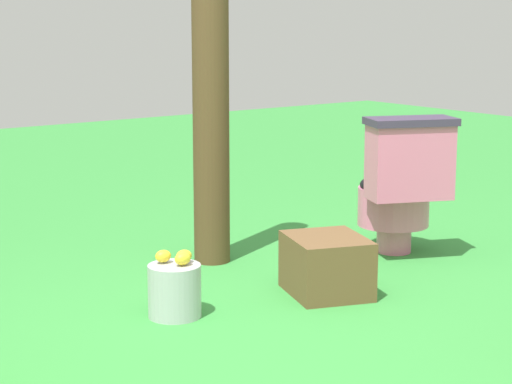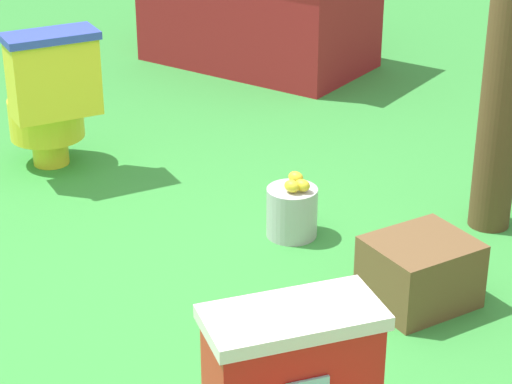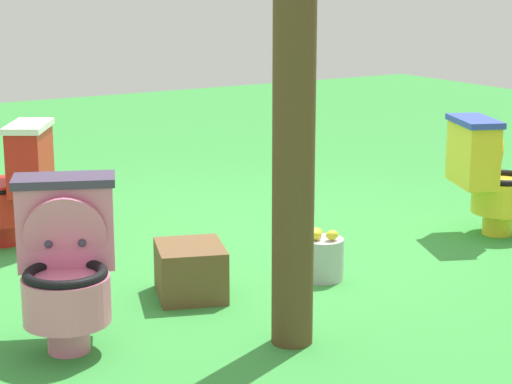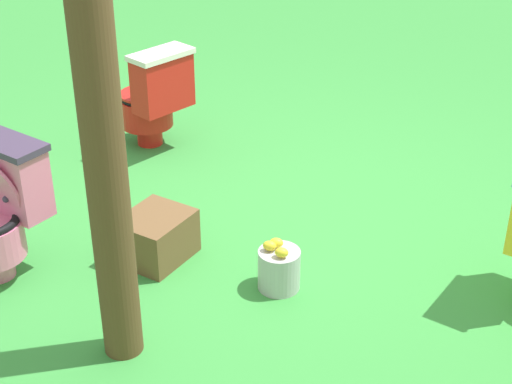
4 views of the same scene
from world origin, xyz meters
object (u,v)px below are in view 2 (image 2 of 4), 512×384
at_px(vendor_table, 258,4).
at_px(toilet_yellow, 49,98).
at_px(small_crate, 420,272).
at_px(lemon_bucket, 292,211).
at_px(wooden_post, 510,26).

bearing_deg(vendor_table, toilet_yellow, -80.84).
height_order(toilet_yellow, small_crate, toilet_yellow).
bearing_deg(toilet_yellow, small_crate, -65.87).
bearing_deg(lemon_bucket, toilet_yellow, -172.51).
bearing_deg(wooden_post, lemon_bucket, -133.99).
bearing_deg(vendor_table, lemon_bucket, -47.29).
relative_size(small_crate, lemon_bucket, 1.37).
bearing_deg(toilet_yellow, vendor_table, 32.02).
bearing_deg(lemon_bucket, small_crate, -10.53).
xyz_separation_m(vendor_table, lemon_bucket, (1.67, -1.81, -0.28)).
height_order(toilet_yellow, lemon_bucket, toilet_yellow).
bearing_deg(small_crate, lemon_bucket, 169.47).
distance_m(vendor_table, wooden_post, 2.62).
distance_m(small_crate, lemon_bucket, 0.72).
distance_m(wooden_post, small_crate, 1.09).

